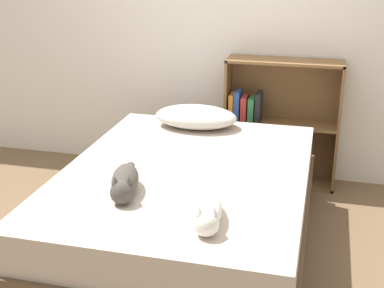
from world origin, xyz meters
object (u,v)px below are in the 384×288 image
cat_light (205,208)px  bookshelf (277,119)px  pillow (196,117)px  bed (186,213)px  cat_dark (125,182)px

cat_light → bookshelf: (0.16, 1.81, -0.12)m
pillow → cat_light: (0.37, -1.31, -0.01)m
bookshelf → cat_light: bearing=-95.0°
bed → cat_light: size_ratio=3.47×
bed → pillow: pillow is taller
bed → bookshelf: 1.33m
cat_light → cat_dark: 0.49m
pillow → cat_light: bearing=-74.4°
cat_light → pillow: bearing=-179.7°
cat_dark → pillow: bearing=160.1°
bed → cat_dark: cat_dark is taller
cat_dark → bookshelf: size_ratio=0.49×
cat_dark → bookshelf: (0.62, 1.64, -0.12)m
cat_dark → bookshelf: bearing=144.2°
bookshelf → pillow: bearing=-136.5°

